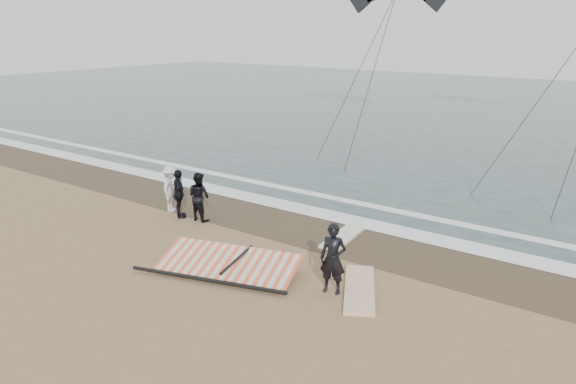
% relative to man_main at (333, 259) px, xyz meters
% --- Properties ---
extents(ground, '(120.00, 120.00, 0.00)m').
position_rel_man_main_xyz_m(ground, '(-2.52, -1.33, -0.85)').
color(ground, '#8C704C').
rests_on(ground, ground).
extents(sea, '(120.00, 54.00, 0.02)m').
position_rel_man_main_xyz_m(sea, '(-2.52, 31.67, -0.84)').
color(sea, '#233838').
rests_on(sea, ground).
extents(wet_sand, '(120.00, 2.80, 0.01)m').
position_rel_man_main_xyz_m(wet_sand, '(-2.52, 3.17, -0.84)').
color(wet_sand, '#4C3D2B').
rests_on(wet_sand, ground).
extents(foam_near, '(120.00, 0.90, 0.01)m').
position_rel_man_main_xyz_m(foam_near, '(-2.52, 4.57, -0.82)').
color(foam_near, white).
rests_on(foam_near, sea).
extents(foam_far, '(120.00, 0.45, 0.01)m').
position_rel_man_main_xyz_m(foam_far, '(-2.52, 6.27, -0.82)').
color(foam_far, white).
rests_on(foam_far, sea).
extents(man_main, '(0.70, 0.54, 1.70)m').
position_rel_man_main_xyz_m(man_main, '(0.00, 0.00, 0.00)').
color(man_main, black).
rests_on(man_main, ground).
extents(board_white, '(1.79, 2.48, 0.10)m').
position_rel_man_main_xyz_m(board_white, '(0.48, 0.44, -0.80)').
color(board_white, silver).
rests_on(board_white, ground).
extents(board_cream, '(0.86, 2.26, 0.09)m').
position_rel_man_main_xyz_m(board_cream, '(-1.56, 3.17, -0.80)').
color(board_cream, silver).
rests_on(board_cream, ground).
extents(trio_cluster, '(2.29, 1.33, 1.58)m').
position_rel_man_main_xyz_m(trio_cluster, '(-6.86, 1.80, -0.06)').
color(trio_cluster, black).
rests_on(trio_cluster, ground).
extents(sail_rig, '(4.00, 2.62, 0.49)m').
position_rel_man_main_xyz_m(sail_rig, '(-2.74, -0.51, -0.65)').
color(sail_rig, black).
rests_on(sail_rig, ground).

